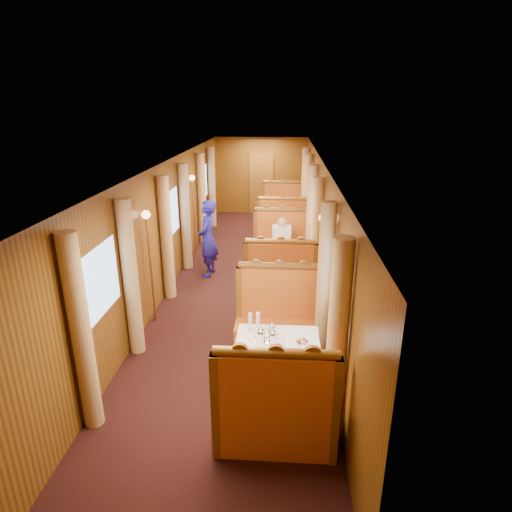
# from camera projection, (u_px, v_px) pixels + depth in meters

# --- Properties ---
(floor) EXTENTS (3.00, 12.00, 0.01)m
(floor) POSITION_uv_depth(u_px,v_px,m) (245.00, 282.00, 8.98)
(floor) COLOR black
(floor) RESTS_ON ground
(ceiling) EXTENTS (3.00, 12.00, 0.01)m
(ceiling) POSITION_uv_depth(u_px,v_px,m) (244.00, 161.00, 8.13)
(ceiling) COLOR silver
(ceiling) RESTS_ON wall_left
(wall_far) EXTENTS (3.00, 0.01, 2.50)m
(wall_far) POSITION_uv_depth(u_px,v_px,m) (261.00, 176.00, 14.19)
(wall_far) COLOR brown
(wall_far) RESTS_ON floor
(wall_near) EXTENTS (3.00, 0.01, 2.50)m
(wall_near) POSITION_uv_depth(u_px,v_px,m) (162.00, 461.00, 2.93)
(wall_near) COLOR brown
(wall_near) RESTS_ON floor
(wall_left) EXTENTS (0.01, 12.00, 2.50)m
(wall_left) POSITION_uv_depth(u_px,v_px,m) (171.00, 223.00, 8.65)
(wall_left) COLOR brown
(wall_left) RESTS_ON floor
(wall_right) EXTENTS (0.01, 12.00, 2.50)m
(wall_right) POSITION_uv_depth(u_px,v_px,m) (320.00, 226.00, 8.46)
(wall_right) COLOR brown
(wall_right) RESTS_ON floor
(doorway_far) EXTENTS (0.80, 0.04, 2.00)m
(doorway_far) POSITION_uv_depth(u_px,v_px,m) (261.00, 184.00, 14.24)
(doorway_far) COLOR brown
(doorway_far) RESTS_ON floor
(table_near) EXTENTS (1.05, 0.72, 0.75)m
(table_near) POSITION_uv_depth(u_px,v_px,m) (277.00, 364.00, 5.52)
(table_near) COLOR white
(table_near) RESTS_ON floor
(banquette_near_fwd) EXTENTS (1.30, 0.55, 1.34)m
(banquette_near_fwd) POSITION_uv_depth(u_px,v_px,m) (275.00, 415.00, 4.55)
(banquette_near_fwd) COLOR #AF3913
(banquette_near_fwd) RESTS_ON floor
(banquette_near_aft) EXTENTS (1.30, 0.55, 1.34)m
(banquette_near_aft) POSITION_uv_depth(u_px,v_px,m) (279.00, 323.00, 6.46)
(banquette_near_aft) COLOR #AF3913
(banquette_near_aft) RESTS_ON floor
(table_mid) EXTENTS (1.05, 0.72, 0.75)m
(table_mid) POSITION_uv_depth(u_px,v_px,m) (281.00, 266.00, 8.80)
(table_mid) COLOR white
(table_mid) RESTS_ON floor
(banquette_mid_fwd) EXTENTS (1.30, 0.55, 1.34)m
(banquette_mid_fwd) POSITION_uv_depth(u_px,v_px,m) (280.00, 284.00, 7.84)
(banquette_mid_fwd) COLOR #AF3913
(banquette_mid_fwd) RESTS_ON floor
(banquette_mid_aft) EXTENTS (1.30, 0.55, 1.34)m
(banquette_mid_aft) POSITION_uv_depth(u_px,v_px,m) (282.00, 248.00, 9.74)
(banquette_mid_aft) COLOR #AF3913
(banquette_mid_aft) RESTS_ON floor
(table_far) EXTENTS (1.05, 0.72, 0.75)m
(table_far) POSITION_uv_depth(u_px,v_px,m) (283.00, 222.00, 12.09)
(table_far) COLOR white
(table_far) RESTS_ON floor
(banquette_far_fwd) EXTENTS (1.30, 0.55, 1.34)m
(banquette_far_fwd) POSITION_uv_depth(u_px,v_px,m) (282.00, 230.00, 11.12)
(banquette_far_fwd) COLOR #AF3913
(banquette_far_fwd) RESTS_ON floor
(banquette_far_aft) EXTENTS (1.30, 0.55, 1.34)m
(banquette_far_aft) POSITION_uv_depth(u_px,v_px,m) (283.00, 211.00, 13.02)
(banquette_far_aft) COLOR #AF3913
(banquette_far_aft) RESTS_ON floor
(tea_tray) EXTENTS (0.36, 0.29, 0.01)m
(tea_tray) POSITION_uv_depth(u_px,v_px,m) (269.00, 339.00, 5.38)
(tea_tray) COLOR silver
(tea_tray) RESTS_ON table_near
(teapot_left) EXTENTS (0.22, 0.20, 0.15)m
(teapot_left) POSITION_uv_depth(u_px,v_px,m) (261.00, 338.00, 5.28)
(teapot_left) COLOR silver
(teapot_left) RESTS_ON tea_tray
(teapot_right) EXTENTS (0.20, 0.17, 0.14)m
(teapot_right) POSITION_uv_depth(u_px,v_px,m) (273.00, 339.00, 5.27)
(teapot_right) COLOR silver
(teapot_right) RESTS_ON tea_tray
(teapot_back) EXTENTS (0.19, 0.17, 0.13)m
(teapot_back) POSITION_uv_depth(u_px,v_px,m) (272.00, 331.00, 5.45)
(teapot_back) COLOR silver
(teapot_back) RESTS_ON tea_tray
(fruit_plate) EXTENTS (0.21, 0.21, 0.05)m
(fruit_plate) POSITION_uv_depth(u_px,v_px,m) (302.00, 342.00, 5.29)
(fruit_plate) COLOR white
(fruit_plate) RESTS_ON table_near
(cup_inboard) EXTENTS (0.08, 0.08, 0.26)m
(cup_inboard) POSITION_uv_depth(u_px,v_px,m) (250.00, 324.00, 5.53)
(cup_inboard) COLOR white
(cup_inboard) RESTS_ON table_near
(cup_outboard) EXTENTS (0.08, 0.08, 0.26)m
(cup_outboard) POSITION_uv_depth(u_px,v_px,m) (258.00, 324.00, 5.55)
(cup_outboard) COLOR white
(cup_outboard) RESTS_ON table_near
(rose_vase_mid) EXTENTS (0.06, 0.06, 0.36)m
(rose_vase_mid) POSITION_uv_depth(u_px,v_px,m) (281.00, 241.00, 8.62)
(rose_vase_mid) COLOR silver
(rose_vase_mid) RESTS_ON table_mid
(rose_vase_far) EXTENTS (0.06, 0.06, 0.36)m
(rose_vase_far) POSITION_uv_depth(u_px,v_px,m) (283.00, 202.00, 11.92)
(rose_vase_far) COLOR silver
(rose_vase_far) RESTS_ON table_far
(window_left_near) EXTENTS (0.01, 1.20, 0.90)m
(window_left_near) POSITION_uv_depth(u_px,v_px,m) (98.00, 283.00, 5.30)
(window_left_near) COLOR #85ADDF
(window_left_near) RESTS_ON wall_left
(curtain_left_near_a) EXTENTS (0.22, 0.22, 2.35)m
(curtain_left_near_a) POSITION_uv_depth(u_px,v_px,m) (81.00, 335.00, 4.65)
(curtain_left_near_a) COLOR tan
(curtain_left_near_a) RESTS_ON floor
(curtain_left_near_b) EXTENTS (0.22, 0.22, 2.35)m
(curtain_left_near_b) POSITION_uv_depth(u_px,v_px,m) (131.00, 279.00, 6.12)
(curtain_left_near_b) COLOR tan
(curtain_left_near_b) RESTS_ON floor
(window_right_near) EXTENTS (0.01, 1.20, 0.90)m
(window_right_near) POSITION_uv_depth(u_px,v_px,m) (340.00, 290.00, 5.11)
(window_right_near) COLOR #85ADDF
(window_right_near) RESTS_ON wall_right
(curtain_right_near_a) EXTENTS (0.22, 0.22, 2.35)m
(curtain_right_near_a) POSITION_uv_depth(u_px,v_px,m) (337.00, 344.00, 4.48)
(curtain_right_near_a) COLOR tan
(curtain_right_near_a) RESTS_ON floor
(curtain_right_near_b) EXTENTS (0.22, 0.22, 2.35)m
(curtain_right_near_b) POSITION_uv_depth(u_px,v_px,m) (325.00, 285.00, 5.94)
(curtain_right_near_b) COLOR tan
(curtain_right_near_b) RESTS_ON floor
(window_left_mid) EXTENTS (0.01, 1.20, 0.90)m
(window_left_mid) POSITION_uv_depth(u_px,v_px,m) (171.00, 214.00, 8.58)
(window_left_mid) COLOR #85ADDF
(window_left_mid) RESTS_ON wall_left
(curtain_left_mid_a) EXTENTS (0.22, 0.22, 2.35)m
(curtain_left_mid_a) POSITION_uv_depth(u_px,v_px,m) (166.00, 239.00, 7.94)
(curtain_left_mid_a) COLOR tan
(curtain_left_mid_a) RESTS_ON floor
(curtain_left_mid_b) EXTENTS (0.22, 0.22, 2.35)m
(curtain_left_mid_b) POSITION_uv_depth(u_px,v_px,m) (185.00, 217.00, 9.40)
(curtain_left_mid_b) COLOR tan
(curtain_left_mid_b) RESTS_ON floor
(window_right_mid) EXTENTS (0.01, 1.20, 0.90)m
(window_right_mid) POSITION_uv_depth(u_px,v_px,m) (319.00, 216.00, 8.39)
(window_right_mid) COLOR #85ADDF
(window_right_mid) RESTS_ON wall_right
(curtain_right_mid_a) EXTENTS (0.22, 0.22, 2.35)m
(curtain_right_mid_a) POSITION_uv_depth(u_px,v_px,m) (316.00, 242.00, 7.76)
(curtain_right_mid_a) COLOR tan
(curtain_right_mid_a) RESTS_ON floor
(curtain_right_mid_b) EXTENTS (0.22, 0.22, 2.35)m
(curtain_right_mid_b) POSITION_uv_depth(u_px,v_px,m) (311.00, 220.00, 9.22)
(curtain_right_mid_b) COLOR tan
(curtain_right_mid_b) RESTS_ON floor
(window_left_far) EXTENTS (0.01, 1.20, 0.90)m
(window_left_far) POSITION_uv_depth(u_px,v_px,m) (203.00, 183.00, 11.87)
(window_left_far) COLOR #85ADDF
(window_left_far) RESTS_ON wall_left
(curtain_left_far_a) EXTENTS (0.22, 0.22, 2.35)m
(curtain_left_far_a) POSITION_uv_depth(u_px,v_px,m) (202.00, 199.00, 11.22)
(curtain_left_far_a) COLOR tan
(curtain_left_far_a) RESTS_ON floor
(curtain_left_far_b) EXTENTS (0.22, 0.22, 2.35)m
(curtain_left_far_b) POSITION_uv_depth(u_px,v_px,m) (212.00, 187.00, 12.69)
(curtain_left_far_b) COLOR tan
(curtain_left_far_b) RESTS_ON floor
(window_right_far) EXTENTS (0.01, 1.20, 0.90)m
(window_right_far) POSITION_uv_depth(u_px,v_px,m) (310.00, 184.00, 11.68)
(window_right_far) COLOR #85ADDF
(window_right_far) RESTS_ON wall_right
(curtain_right_far_a) EXTENTS (0.22, 0.22, 2.35)m
(curtain_right_far_a) POSITION_uv_depth(u_px,v_px,m) (307.00, 200.00, 11.04)
(curtain_right_far_a) COLOR tan
(curtain_right_far_a) RESTS_ON floor
(curtain_right_far_b) EXTENTS (0.22, 0.22, 2.35)m
(curtain_right_far_b) POSITION_uv_depth(u_px,v_px,m) (305.00, 189.00, 12.51)
(curtain_right_far_b) COLOR tan
(curtain_right_far_b) RESTS_ON floor
(sconce_left_fore) EXTENTS (0.14, 0.14, 1.95)m
(sconce_left_fore) POSITION_uv_depth(u_px,v_px,m) (149.00, 244.00, 6.96)
(sconce_left_fore) COLOR #BF8C3F
(sconce_left_fore) RESTS_ON floor
(sconce_right_fore) EXTENTS (0.14, 0.14, 1.95)m
(sconce_right_fore) POSITION_uv_depth(u_px,v_px,m) (322.00, 248.00, 6.78)
(sconce_right_fore) COLOR #BF8C3F
(sconce_right_fore) RESTS_ON floor
(sconce_left_aft) EXTENTS (0.14, 0.14, 1.95)m
(sconce_left_aft) POSITION_uv_depth(u_px,v_px,m) (193.00, 199.00, 10.24)
(sconce_left_aft) COLOR #BF8C3F
(sconce_left_aft) RESTS_ON floor
(sconce_right_aft) EXTENTS (0.14, 0.14, 1.95)m
(sconce_right_aft) POSITION_uv_depth(u_px,v_px,m) (310.00, 200.00, 10.06)
(sconce_right_aft) COLOR #BF8C3F
(sconce_right_aft) RESTS_ON floor
(steward) EXTENTS (0.44, 0.63, 1.66)m
(steward) POSITION_uv_depth(u_px,v_px,m) (208.00, 239.00, 9.09)
(steward) COLOR navy
(steward) RESTS_ON floor
(passenger) EXTENTS (0.40, 0.44, 0.76)m
(passenger) POSITION_uv_depth(u_px,v_px,m) (282.00, 239.00, 9.36)
(passenger) COLOR beige
(passenger) RESTS_ON banquette_mid_aft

